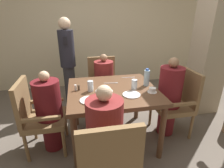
% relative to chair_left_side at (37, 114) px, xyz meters
% --- Properties ---
extents(ground_plane, '(16.00, 16.00, 0.00)m').
position_rel_chair_left_side_xyz_m(ground_plane, '(0.95, 0.00, -0.52)').
color(ground_plane, '#60564C').
extents(wall_back, '(8.00, 0.06, 2.80)m').
position_rel_chair_left_side_xyz_m(wall_back, '(0.95, 2.19, 0.88)').
color(wall_back, beige).
rests_on(wall_back, ground_plane).
extents(pillar_stone, '(0.46, 0.46, 2.70)m').
position_rel_chair_left_side_xyz_m(pillar_stone, '(2.74, 0.56, 0.83)').
color(pillar_stone, tan).
rests_on(pillar_stone, ground_plane).
extents(dining_table, '(1.13, 1.03, 0.78)m').
position_rel_chair_left_side_xyz_m(dining_table, '(0.95, 0.00, 0.15)').
color(dining_table, brown).
rests_on(dining_table, ground_plane).
extents(chair_left_side, '(0.50, 0.49, 0.96)m').
position_rel_chair_left_side_xyz_m(chair_left_side, '(0.00, 0.00, 0.00)').
color(chair_left_side, brown).
rests_on(chair_left_side, ground_plane).
extents(diner_in_left_chair, '(0.32, 0.32, 1.07)m').
position_rel_chair_left_side_xyz_m(diner_in_left_chair, '(0.14, 0.00, 0.03)').
color(diner_in_left_chair, '#5B1419').
rests_on(diner_in_left_chair, ground_plane).
extents(chair_far_side, '(0.49, 0.50, 0.96)m').
position_rel_chair_left_side_xyz_m(chair_far_side, '(0.95, 0.90, 0.00)').
color(chair_far_side, brown).
rests_on(chair_far_side, ground_plane).
extents(diner_in_far_chair, '(0.32, 0.32, 1.07)m').
position_rel_chair_left_side_xyz_m(diner_in_far_chair, '(0.95, 0.76, 0.03)').
color(diner_in_far_chair, maroon).
rests_on(diner_in_far_chair, ground_plane).
extents(chair_right_side, '(0.50, 0.49, 0.96)m').
position_rel_chair_left_side_xyz_m(chair_right_side, '(1.90, 0.00, 0.00)').
color(chair_right_side, brown).
rests_on(chair_right_side, ground_plane).
extents(diner_in_right_chair, '(0.32, 0.32, 1.15)m').
position_rel_chair_left_side_xyz_m(diner_in_right_chair, '(1.76, 0.00, 0.07)').
color(diner_in_right_chair, maroon).
rests_on(diner_in_right_chair, ground_plane).
extents(chair_near_corner, '(0.49, 0.50, 0.96)m').
position_rel_chair_left_side_xyz_m(chair_near_corner, '(0.73, -0.90, 0.00)').
color(chair_near_corner, brown).
rests_on(chair_near_corner, ground_plane).
extents(diner_in_near_chair, '(0.32, 0.32, 1.16)m').
position_rel_chair_left_side_xyz_m(diner_in_near_chair, '(0.73, -0.76, 0.07)').
color(diner_in_near_chair, maroon).
rests_on(diner_in_near_chair, ground_plane).
extents(standing_host, '(0.28, 0.31, 1.63)m').
position_rel_chair_left_side_xyz_m(standing_host, '(0.36, 1.24, 0.35)').
color(standing_host, '#2D2D33').
rests_on(standing_host, ground_plane).
extents(plate_main_left, '(0.21, 0.21, 0.01)m').
position_rel_chair_left_side_xyz_m(plate_main_left, '(0.83, -0.06, 0.26)').
color(plate_main_left, white).
rests_on(plate_main_left, dining_table).
extents(plate_main_right, '(0.21, 0.21, 0.01)m').
position_rel_chair_left_side_xyz_m(plate_main_right, '(0.63, -0.26, 0.26)').
color(plate_main_right, white).
rests_on(plate_main_right, dining_table).
extents(plate_dessert_center, '(0.21, 0.21, 0.01)m').
position_rel_chair_left_side_xyz_m(plate_dessert_center, '(1.13, -0.22, 0.26)').
color(plate_dessert_center, white).
rests_on(plate_dessert_center, dining_table).
extents(teacup_with_saucer, '(0.12, 0.12, 0.06)m').
position_rel_chair_left_side_xyz_m(teacup_with_saucer, '(1.41, -0.19, 0.28)').
color(teacup_with_saucer, white).
rests_on(teacup_with_saucer, dining_table).
extents(water_bottle, '(0.07, 0.07, 0.23)m').
position_rel_chair_left_side_xyz_m(water_bottle, '(1.42, 0.03, 0.36)').
color(water_bottle, '#A3C6DB').
rests_on(water_bottle, dining_table).
extents(glass_tall_near, '(0.07, 0.07, 0.13)m').
position_rel_chair_left_side_xyz_m(glass_tall_near, '(1.21, -0.07, 0.32)').
color(glass_tall_near, silver).
rests_on(glass_tall_near, dining_table).
extents(glass_tall_mid, '(0.07, 0.07, 0.13)m').
position_rel_chair_left_side_xyz_m(glass_tall_mid, '(0.67, -0.01, 0.32)').
color(glass_tall_mid, silver).
rests_on(glass_tall_mid, dining_table).
extents(salt_shaker, '(0.03, 0.03, 0.08)m').
position_rel_chair_left_side_xyz_m(salt_shaker, '(0.49, 0.05, 0.29)').
color(salt_shaker, white).
rests_on(salt_shaker, dining_table).
extents(pepper_shaker, '(0.03, 0.03, 0.07)m').
position_rel_chair_left_side_xyz_m(pepper_shaker, '(0.53, 0.05, 0.29)').
color(pepper_shaker, '#4C3D2D').
rests_on(pepper_shaker, dining_table).
extents(fork_beside_plate, '(0.19, 0.03, 0.00)m').
position_rel_chair_left_side_xyz_m(fork_beside_plate, '(0.99, 0.20, 0.26)').
color(fork_beside_plate, silver).
rests_on(fork_beside_plate, dining_table).
extents(knife_beside_plate, '(0.20, 0.03, 0.00)m').
position_rel_chair_left_side_xyz_m(knife_beside_plate, '(1.28, 0.38, 0.26)').
color(knife_beside_plate, silver).
rests_on(knife_beside_plate, dining_table).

